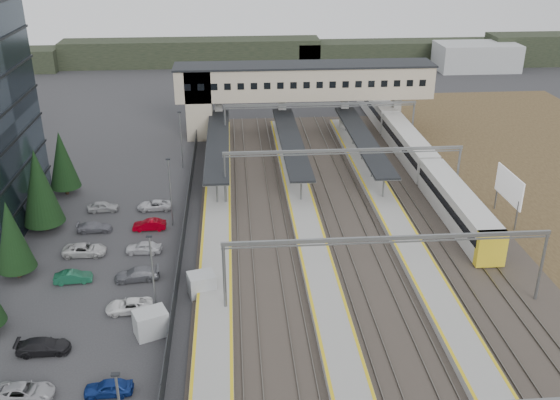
{
  "coord_description": "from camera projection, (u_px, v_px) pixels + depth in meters",
  "views": [
    {
      "loc": [
        -0.85,
        -53.88,
        31.69
      ],
      "look_at": [
        3.95,
        7.16,
        4.0
      ],
      "focal_mm": 40.0,
      "sensor_mm": 36.0,
      "label": 1
    }
  ],
  "objects": [
    {
      "name": "train",
      "position": [
        409.0,
        146.0,
        88.73
      ],
      "size": [
        2.97,
        62.11,
        3.74
      ],
      "color": "beige",
      "rests_on": "ground"
    },
    {
      "name": "gantries",
      "position": [
        362.0,
        196.0,
        63.17
      ],
      "size": [
        28.4,
        62.28,
        7.17
      ],
      "color": "slate",
      "rests_on": "ground"
    },
    {
      "name": "car_park",
      "position": [
        97.0,
        296.0,
        56.27
      ],
      "size": [
        10.47,
        44.15,
        1.27
      ],
      "color": "#B5B5B9",
      "rests_on": "ground"
    },
    {
      "name": "rail_corridor",
      "position": [
        331.0,
        238.0,
        67.15
      ],
      "size": [
        34.0,
        90.0,
        0.92
      ],
      "color": "#312C27",
      "rests_on": "ground"
    },
    {
      "name": "footbridge",
      "position": [
        287.0,
        85.0,
        97.49
      ],
      "size": [
        40.4,
        6.4,
        11.2
      ],
      "color": "#B1A28D",
      "rests_on": "ground"
    },
    {
      "name": "lampposts",
      "position": [
        163.0,
        226.0,
        60.84
      ],
      "size": [
        0.5,
        53.25,
        8.07
      ],
      "color": "slate",
      "rests_on": "ground"
    },
    {
      "name": "canopies",
      "position": [
        291.0,
        140.0,
        85.47
      ],
      "size": [
        23.1,
        30.0,
        3.28
      ],
      "color": "black",
      "rests_on": "ground"
    },
    {
      "name": "ground",
      "position": [
        246.0,
        267.0,
        62.06
      ],
      "size": [
        220.0,
        220.0,
        0.0
      ],
      "primitive_type": "plane",
      "color": "#2B2B2D",
      "rests_on": "ground"
    },
    {
      "name": "treeline_far",
      "position": [
        336.0,
        53.0,
        146.36
      ],
      "size": [
        170.0,
        19.0,
        7.0
      ],
      "color": "black",
      "rests_on": "ground"
    },
    {
      "name": "billboard",
      "position": [
        509.0,
        188.0,
        70.35
      ],
      "size": [
        0.26,
        6.67,
        5.79
      ],
      "color": "slate",
      "rests_on": "ground"
    },
    {
      "name": "relay_cabin_near",
      "position": [
        151.0,
        323.0,
        51.64
      ],
      "size": [
        3.2,
        2.82,
        2.21
      ],
      "color": "#9FA3A4",
      "rests_on": "ground"
    },
    {
      "name": "relay_cabin_far",
      "position": [
        202.0,
        285.0,
        57.09
      ],
      "size": [
        2.82,
        2.54,
        2.19
      ],
      "color": "#9FA3A4",
      "rests_on": "ground"
    },
    {
      "name": "fence",
      "position": [
        183.0,
        237.0,
        65.73
      ],
      "size": [
        0.08,
        90.0,
        2.0
      ],
      "color": "#26282B",
      "rests_on": "ground"
    }
  ]
}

